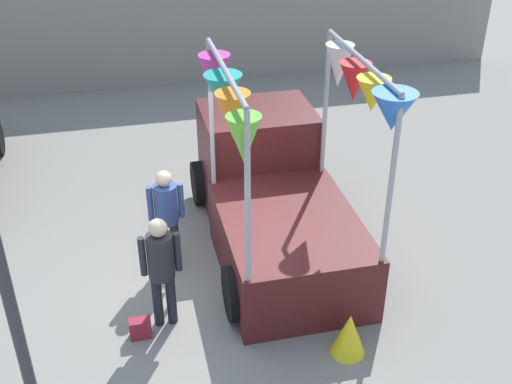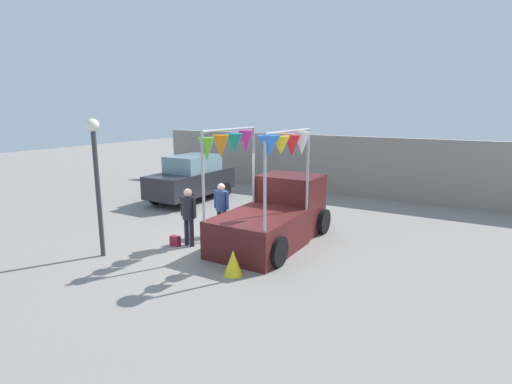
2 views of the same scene
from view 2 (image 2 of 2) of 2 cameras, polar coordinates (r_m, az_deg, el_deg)
ground_plane at (r=11.57m, az=-4.63°, el=-7.29°), size 60.00×60.00×0.00m
vendor_truck at (r=11.52m, az=2.79°, el=-2.59°), size 2.41×4.15×3.27m
parked_car at (r=16.82m, az=-9.19°, el=1.99°), size 1.88×4.00×1.88m
person_customer at (r=11.20m, az=-9.62°, el=-2.78°), size 0.53×0.34×1.64m
person_vendor at (r=12.07m, az=-4.96°, el=-1.74°), size 0.53×0.34×1.60m
handbag at (r=11.52m, az=-11.47°, el=-6.85°), size 0.28×0.16×0.28m
street_lamp at (r=10.79m, az=-21.88°, el=3.33°), size 0.32×0.32×3.55m
brick_boundary_wall at (r=18.47m, az=10.09°, el=3.95°), size 18.00×0.36×2.60m
folded_kite_bundle_sunflower at (r=9.35m, az=-3.29°, el=-10.08°), size 0.59×0.59×0.60m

